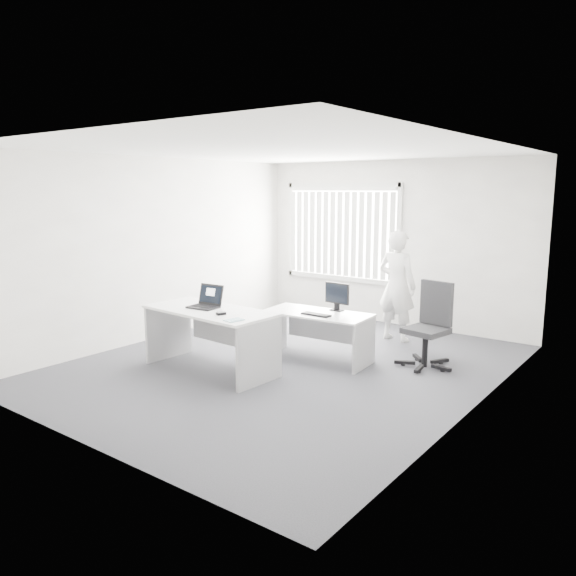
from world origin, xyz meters
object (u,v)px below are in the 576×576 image
Objects in this scene: office_chair at (428,340)px; monitor at (337,297)px; desk_far at (317,326)px; laptop at (203,297)px; person at (397,286)px; desk_near at (210,326)px.

monitor is at bearing -151.89° from office_chair.
desk_far is 1.61m from laptop.
monitor is (-0.25, -1.32, 0.00)m from person.
desk_near reaches higher than desk_far.
monitor is (0.99, 1.46, 0.28)m from desk_near.
desk_far is 1.34× the size of office_chair.
office_chair reaches higher than monitor.
laptop is (-1.37, -2.78, 0.09)m from person.
desk_far is 1.68m from person.
desk_far is at bearing -143.86° from office_chair.
laptop is (-0.97, -1.20, 0.47)m from desk_far.
desk_far is 4.02× the size of laptop.
person is at bearing 83.27° from monitor.
desk_near is 1.61× the size of office_chair.
office_chair is (1.33, 0.65, -0.13)m from desk_far.
person reaches higher than monitor.
monitor is (0.15, 0.26, 0.38)m from desk_far.
desk_near is 4.84× the size of laptop.
office_chair is at bearing 33.70° from laptop.
desk_near is 4.66× the size of monitor.
desk_far is 1.48m from office_chair.
monitor is (-1.18, -0.38, 0.51)m from office_chair.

